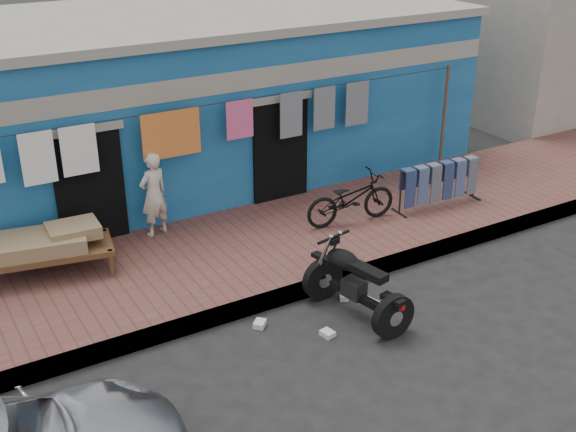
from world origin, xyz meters
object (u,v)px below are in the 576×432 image
(bicycle, at_px, (351,194))
(motorcycle, at_px, (357,283))
(seated_person, at_px, (154,194))
(charpoy, at_px, (46,253))
(jeans_rack, at_px, (439,184))

(bicycle, xyz_separation_m, motorcycle, (-1.44, -2.20, -0.23))
(bicycle, height_order, motorcycle, bicycle)
(seated_person, xyz_separation_m, motorcycle, (1.61, -3.47, -0.41))
(charpoy, bearing_deg, motorcycle, -40.80)
(motorcycle, relative_size, jeans_rack, 1.01)
(seated_person, bearing_deg, jeans_rack, 145.78)
(bicycle, relative_size, motorcycle, 0.92)
(motorcycle, bearing_deg, bicycle, 45.78)
(motorcycle, bearing_deg, seated_person, 103.89)
(seated_person, xyz_separation_m, charpoy, (-1.89, -0.45, -0.37))
(seated_person, height_order, charpoy, seated_person)
(seated_person, xyz_separation_m, bicycle, (3.05, -1.27, -0.18))
(charpoy, bearing_deg, bicycle, -9.46)
(motorcycle, xyz_separation_m, charpoy, (-3.50, 3.02, 0.04))
(bicycle, relative_size, charpoy, 0.76)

